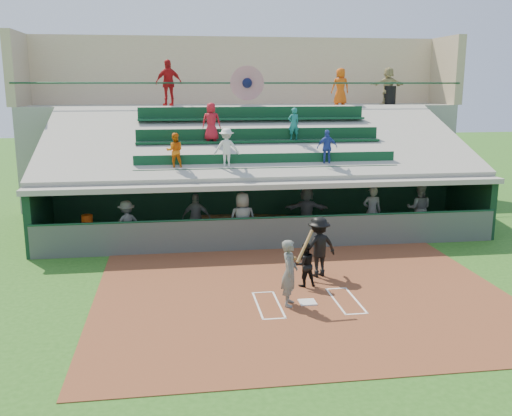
{
  "coord_description": "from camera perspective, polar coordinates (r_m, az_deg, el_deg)",
  "views": [
    {
      "loc": [
        -3.31,
        -13.53,
        5.53
      ],
      "look_at": [
        -0.84,
        3.5,
        1.8
      ],
      "focal_mm": 40.0,
      "sensor_mm": 36.0,
      "label": 1
    }
  ],
  "objects": [
    {
      "name": "ground",
      "position": [
        14.99,
        5.16,
        -9.48
      ],
      "size": [
        100.0,
        100.0,
        0.0
      ],
      "primitive_type": "plane",
      "color": "#265718",
      "rests_on": "ground"
    },
    {
      "name": "dugout_floor",
      "position": [
        21.27,
        0.97,
        -2.78
      ],
      "size": [
        16.0,
        3.5,
        0.04
      ],
      "primitive_type": "cube",
      "color": "#99978B",
      "rests_on": "ground"
    },
    {
      "name": "concourse_staff_b",
      "position": [
        27.3,
        8.43,
        11.93
      ],
      "size": [
        0.83,
        0.54,
        1.69
      ],
      "primitive_type": "imported",
      "rotation": [
        0.0,
        0.0,
        3.15
      ],
      "color": "#D04E0C",
      "rests_on": "concourse_slab"
    },
    {
      "name": "dugout_player_d",
      "position": [
        21.46,
        5.08,
        -0.22
      ],
      "size": [
        1.7,
        0.82,
        1.76
      ],
      "primitive_type": "imported",
      "rotation": [
        0.0,
        0.0,
        2.95
      ],
      "color": "#575954",
      "rests_on": "dugout_floor"
    },
    {
      "name": "concourse_staff_c",
      "position": [
        28.59,
        13.06,
        11.82
      ],
      "size": [
        1.64,
        0.55,
        1.75
      ],
      "primitive_type": "imported",
      "rotation": [
        0.0,
        0.0,
        3.12
      ],
      "color": "tan",
      "rests_on": "concourse_slab"
    },
    {
      "name": "dugout_player_c",
      "position": [
        19.5,
        -1.35,
        -1.21
      ],
      "size": [
        0.98,
        0.67,
        1.92
      ],
      "primitive_type": "imported",
      "rotation": [
        0.0,
        0.0,
        3.21
      ],
      "color": "#545752",
      "rests_on": "dugout_floor"
    },
    {
      "name": "batter_at_plate",
      "position": [
        14.52,
        3.38,
        -6.45
      ],
      "size": [
        0.91,
        0.78,
        1.95
      ],
      "color": "#525550",
      "rests_on": "dirt_slab"
    },
    {
      "name": "dugout_bench",
      "position": [
        22.38,
        0.15,
        -1.33
      ],
      "size": [
        15.58,
        4.54,
        0.48
      ],
      "primitive_type": "cube",
      "rotation": [
        0.0,
        0.0,
        -0.26
      ],
      "color": "brown",
      "rests_on": "dugout_floor"
    },
    {
      "name": "home_plate",
      "position": [
        14.97,
        5.16,
        -9.36
      ],
      "size": [
        0.43,
        0.43,
        0.03
      ],
      "primitive_type": "cube",
      "color": "silver",
      "rests_on": "dirt_slab"
    },
    {
      "name": "grandstand",
      "position": [
        24.49,
        -0.44,
        4.56
      ],
      "size": [
        20.4,
        10.4,
        7.8
      ],
      "color": "#4D524D",
      "rests_on": "ground"
    },
    {
      "name": "concourse_slab",
      "position": [
        27.42,
        -1.28,
        5.47
      ],
      "size": [
        20.0,
        3.0,
        4.6
      ],
      "primitive_type": "cube",
      "color": "gray",
      "rests_on": "ground"
    },
    {
      "name": "dugout_player_a",
      "position": [
        20.14,
        -12.79,
        -1.53
      ],
      "size": [
        1.19,
        0.96,
        1.61
      ],
      "primitive_type": "imported",
      "rotation": [
        0.0,
        0.0,
        3.55
      ],
      "color": "#60645E",
      "rests_on": "dugout_floor"
    },
    {
      "name": "home_umpire",
      "position": [
        16.74,
        6.27,
        -3.86
      ],
      "size": [
        1.3,
        0.99,
        1.78
      ],
      "primitive_type": "imported",
      "rotation": [
        0.0,
        0.0,
        3.46
      ],
      "color": "black",
      "rests_on": "dirt_slab"
    },
    {
      "name": "white_table",
      "position": [
        20.81,
        -16.51,
        -2.64
      ],
      "size": [
        0.82,
        0.65,
        0.66
      ],
      "primitive_type": "cube",
      "rotation": [
        0.0,
        0.0,
        0.11
      ],
      "color": "silver",
      "rests_on": "dugout_floor"
    },
    {
      "name": "dugout_player_e",
      "position": [
        21.39,
        11.51,
        -0.33
      ],
      "size": [
        0.74,
        0.56,
        1.85
      ],
      "primitive_type": "imported",
      "rotation": [
        0.0,
        0.0,
        2.96
      ],
      "color": "#595B56",
      "rests_on": "dugout_floor"
    },
    {
      "name": "catcher",
      "position": [
        15.96,
        4.91,
        -5.65
      ],
      "size": [
        0.66,
        0.55,
        1.25
      ],
      "primitive_type": "imported",
      "rotation": [
        0.0,
        0.0,
        3.28
      ],
      "color": "black",
      "rests_on": "dirt_slab"
    },
    {
      "name": "trash_bin",
      "position": [
        28.61,
        13.22,
        10.93
      ],
      "size": [
        0.58,
        0.58,
        0.87
      ],
      "primitive_type": "cylinder",
      "color": "black",
      "rests_on": "concourse_slab"
    },
    {
      "name": "batters_box_chalk",
      "position": [
        14.98,
        5.16,
        -9.4
      ],
      "size": [
        2.65,
        1.85,
        0.01
      ],
      "color": "silver",
      "rests_on": "dirt_slab"
    },
    {
      "name": "dirt_slab",
      "position": [
        15.44,
        4.73,
        -8.77
      ],
      "size": [
        11.0,
        9.0,
        0.02
      ],
      "primitive_type": "cube",
      "color": "brown",
      "rests_on": "ground"
    },
    {
      "name": "water_cooler",
      "position": [
        20.73,
        -16.53,
        -1.2
      ],
      "size": [
        0.39,
        0.39,
        0.39
      ],
      "primitive_type": "cylinder",
      "color": "#ED4E0D",
      "rests_on": "white_table"
    },
    {
      "name": "concourse_staff_a",
      "position": [
        25.72,
        -8.72,
        12.26
      ],
      "size": [
        1.27,
        0.83,
        2.01
      ],
      "primitive_type": "imported",
      "rotation": [
        0.0,
        0.0,
        3.46
      ],
      "color": "#B51417",
      "rests_on": "concourse_slab"
    },
    {
      "name": "dugout_player_f",
      "position": [
        22.29,
        15.99,
        -0.05
      ],
      "size": [
        1.1,
        0.99,
        1.86
      ],
      "primitive_type": "imported",
      "rotation": [
        0.0,
        0.0,
        2.75
      ],
      "color": "#5F625C",
      "rests_on": "dugout_floor"
    },
    {
      "name": "dugout_player_b",
      "position": [
        20.38,
        -5.98,
        -0.95
      ],
      "size": [
        1.08,
        0.64,
        1.73
      ],
      "primitive_type": "imported",
      "rotation": [
        0.0,
        0.0,
        2.91
      ],
      "color": "#565853",
      "rests_on": "dugout_floor"
    }
  ]
}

